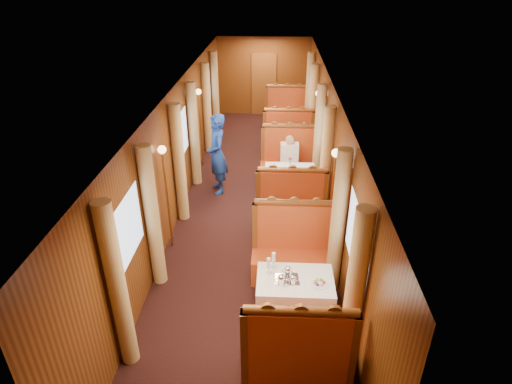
# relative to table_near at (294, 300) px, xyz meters

# --- Properties ---
(floor) EXTENTS (3.00, 12.00, 0.01)m
(floor) POSITION_rel_table_near_xyz_m (-0.75, 3.50, -0.38)
(floor) COLOR black
(floor) RESTS_ON ground
(ceiling) EXTENTS (3.00, 12.00, 0.01)m
(ceiling) POSITION_rel_table_near_xyz_m (-0.75, 3.50, 2.12)
(ceiling) COLOR silver
(ceiling) RESTS_ON wall_left
(wall_far) EXTENTS (3.00, 0.01, 2.50)m
(wall_far) POSITION_rel_table_near_xyz_m (-0.75, 9.50, 0.88)
(wall_far) COLOR brown
(wall_far) RESTS_ON floor
(wall_left) EXTENTS (0.01, 12.00, 2.50)m
(wall_left) POSITION_rel_table_near_xyz_m (-2.25, 3.50, 0.88)
(wall_left) COLOR brown
(wall_left) RESTS_ON floor
(wall_right) EXTENTS (0.01, 12.00, 2.50)m
(wall_right) POSITION_rel_table_near_xyz_m (0.75, 3.50, 0.88)
(wall_right) COLOR brown
(wall_right) RESTS_ON floor
(doorway_far) EXTENTS (0.80, 0.04, 2.00)m
(doorway_far) POSITION_rel_table_near_xyz_m (-0.75, 9.47, 0.62)
(doorway_far) COLOR brown
(doorway_far) RESTS_ON floor
(table_near) EXTENTS (1.05, 0.72, 0.75)m
(table_near) POSITION_rel_table_near_xyz_m (0.00, 0.00, 0.00)
(table_near) COLOR white
(table_near) RESTS_ON floor
(banquette_near_fwd) EXTENTS (1.30, 0.55, 1.34)m
(banquette_near_fwd) POSITION_rel_table_near_xyz_m (0.00, -1.01, 0.05)
(banquette_near_fwd) COLOR #A62312
(banquette_near_fwd) RESTS_ON floor
(banquette_near_aft) EXTENTS (1.30, 0.55, 1.34)m
(banquette_near_aft) POSITION_rel_table_near_xyz_m (0.00, 1.01, 0.05)
(banquette_near_aft) COLOR #A62312
(banquette_near_aft) RESTS_ON floor
(table_mid) EXTENTS (1.05, 0.72, 0.75)m
(table_mid) POSITION_rel_table_near_xyz_m (0.00, 3.50, 0.00)
(table_mid) COLOR white
(table_mid) RESTS_ON floor
(banquette_mid_fwd) EXTENTS (1.30, 0.55, 1.34)m
(banquette_mid_fwd) POSITION_rel_table_near_xyz_m (0.00, 2.49, 0.05)
(banquette_mid_fwd) COLOR #A62312
(banquette_mid_fwd) RESTS_ON floor
(banquette_mid_aft) EXTENTS (1.30, 0.55, 1.34)m
(banquette_mid_aft) POSITION_rel_table_near_xyz_m (0.00, 4.51, 0.05)
(banquette_mid_aft) COLOR #A62312
(banquette_mid_aft) RESTS_ON floor
(table_far) EXTENTS (1.05, 0.72, 0.75)m
(table_far) POSITION_rel_table_near_xyz_m (0.00, 7.00, 0.00)
(table_far) COLOR white
(table_far) RESTS_ON floor
(banquette_far_fwd) EXTENTS (1.30, 0.55, 1.34)m
(banquette_far_fwd) POSITION_rel_table_near_xyz_m (0.00, 5.99, 0.05)
(banquette_far_fwd) COLOR #A62312
(banquette_far_fwd) RESTS_ON floor
(banquette_far_aft) EXTENTS (1.30, 0.55, 1.34)m
(banquette_far_aft) POSITION_rel_table_near_xyz_m (0.00, 8.01, 0.05)
(banquette_far_aft) COLOR #A62312
(banquette_far_aft) RESTS_ON floor
(tea_tray) EXTENTS (0.36, 0.29, 0.01)m
(tea_tray) POSITION_rel_table_near_xyz_m (-0.12, -0.02, 0.38)
(tea_tray) COLOR silver
(tea_tray) RESTS_ON table_near
(teapot_left) EXTENTS (0.17, 0.13, 0.13)m
(teapot_left) POSITION_rel_table_near_xyz_m (-0.19, -0.13, 0.44)
(teapot_left) COLOR silver
(teapot_left) RESTS_ON tea_tray
(teapot_right) EXTENTS (0.15, 0.12, 0.11)m
(teapot_right) POSITION_rel_table_near_xyz_m (-0.04, -0.10, 0.43)
(teapot_right) COLOR silver
(teapot_right) RESTS_ON tea_tray
(teapot_back) EXTENTS (0.17, 0.13, 0.13)m
(teapot_back) POSITION_rel_table_near_xyz_m (-0.10, 0.05, 0.44)
(teapot_back) COLOR silver
(teapot_back) RESTS_ON tea_tray
(fruit_plate) EXTENTS (0.24, 0.24, 0.05)m
(fruit_plate) POSITION_rel_table_near_xyz_m (0.32, -0.08, 0.39)
(fruit_plate) COLOR white
(fruit_plate) RESTS_ON table_near
(cup_inboard) EXTENTS (0.08, 0.08, 0.26)m
(cup_inboard) POSITION_rel_table_near_xyz_m (-0.37, 0.10, 0.48)
(cup_inboard) COLOR white
(cup_inboard) RESTS_ON table_near
(cup_outboard) EXTENTS (0.08, 0.08, 0.26)m
(cup_outboard) POSITION_rel_table_near_xyz_m (-0.30, 0.22, 0.48)
(cup_outboard) COLOR white
(cup_outboard) RESTS_ON table_near
(rose_vase_mid) EXTENTS (0.06, 0.06, 0.36)m
(rose_vase_mid) POSITION_rel_table_near_xyz_m (-0.00, 3.53, 0.55)
(rose_vase_mid) COLOR silver
(rose_vase_mid) RESTS_ON table_mid
(rose_vase_far) EXTENTS (0.06, 0.06, 0.36)m
(rose_vase_far) POSITION_rel_table_near_xyz_m (0.02, 6.98, 0.55)
(rose_vase_far) COLOR silver
(rose_vase_far) RESTS_ON table_far
(window_left_near) EXTENTS (0.01, 1.20, 0.90)m
(window_left_near) POSITION_rel_table_near_xyz_m (-2.24, 0.00, 1.07)
(window_left_near) COLOR #98ADCC
(window_left_near) RESTS_ON wall_left
(curtain_left_near_a) EXTENTS (0.22, 0.22, 2.35)m
(curtain_left_near_a) POSITION_rel_table_near_xyz_m (-2.13, -0.78, 0.80)
(curtain_left_near_a) COLOR #DAB56F
(curtain_left_near_a) RESTS_ON floor
(curtain_left_near_b) EXTENTS (0.22, 0.22, 2.35)m
(curtain_left_near_b) POSITION_rel_table_near_xyz_m (-2.13, 0.78, 0.80)
(curtain_left_near_b) COLOR #DAB56F
(curtain_left_near_b) RESTS_ON floor
(window_right_near) EXTENTS (0.01, 1.20, 0.90)m
(window_right_near) POSITION_rel_table_near_xyz_m (0.74, 0.00, 1.07)
(window_right_near) COLOR #98ADCC
(window_right_near) RESTS_ON wall_right
(curtain_right_near_a) EXTENTS (0.22, 0.22, 2.35)m
(curtain_right_near_a) POSITION_rel_table_near_xyz_m (0.63, -0.78, 0.80)
(curtain_right_near_a) COLOR #DAB56F
(curtain_right_near_a) RESTS_ON floor
(curtain_right_near_b) EXTENTS (0.22, 0.22, 2.35)m
(curtain_right_near_b) POSITION_rel_table_near_xyz_m (0.63, 0.78, 0.80)
(curtain_right_near_b) COLOR #DAB56F
(curtain_right_near_b) RESTS_ON floor
(window_left_mid) EXTENTS (0.01, 1.20, 0.90)m
(window_left_mid) POSITION_rel_table_near_xyz_m (-2.24, 3.50, 1.07)
(window_left_mid) COLOR #98ADCC
(window_left_mid) RESTS_ON wall_left
(curtain_left_mid_a) EXTENTS (0.22, 0.22, 2.35)m
(curtain_left_mid_a) POSITION_rel_table_near_xyz_m (-2.13, 2.72, 0.80)
(curtain_left_mid_a) COLOR #DAB56F
(curtain_left_mid_a) RESTS_ON floor
(curtain_left_mid_b) EXTENTS (0.22, 0.22, 2.35)m
(curtain_left_mid_b) POSITION_rel_table_near_xyz_m (-2.13, 4.28, 0.80)
(curtain_left_mid_b) COLOR #DAB56F
(curtain_left_mid_b) RESTS_ON floor
(window_right_mid) EXTENTS (0.01, 1.20, 0.90)m
(window_right_mid) POSITION_rel_table_near_xyz_m (0.74, 3.50, 1.07)
(window_right_mid) COLOR #98ADCC
(window_right_mid) RESTS_ON wall_right
(curtain_right_mid_a) EXTENTS (0.22, 0.22, 2.35)m
(curtain_right_mid_a) POSITION_rel_table_near_xyz_m (0.63, 2.72, 0.80)
(curtain_right_mid_a) COLOR #DAB56F
(curtain_right_mid_a) RESTS_ON floor
(curtain_right_mid_b) EXTENTS (0.22, 0.22, 2.35)m
(curtain_right_mid_b) POSITION_rel_table_near_xyz_m (0.63, 4.28, 0.80)
(curtain_right_mid_b) COLOR #DAB56F
(curtain_right_mid_b) RESTS_ON floor
(window_left_far) EXTENTS (0.01, 1.20, 0.90)m
(window_left_far) POSITION_rel_table_near_xyz_m (-2.24, 7.00, 1.07)
(window_left_far) COLOR #98ADCC
(window_left_far) RESTS_ON wall_left
(curtain_left_far_a) EXTENTS (0.22, 0.22, 2.35)m
(curtain_left_far_a) POSITION_rel_table_near_xyz_m (-2.13, 6.22, 0.80)
(curtain_left_far_a) COLOR #DAB56F
(curtain_left_far_a) RESTS_ON floor
(curtain_left_far_b) EXTENTS (0.22, 0.22, 2.35)m
(curtain_left_far_b) POSITION_rel_table_near_xyz_m (-2.13, 7.78, 0.80)
(curtain_left_far_b) COLOR #DAB56F
(curtain_left_far_b) RESTS_ON floor
(window_right_far) EXTENTS (0.01, 1.20, 0.90)m
(window_right_far) POSITION_rel_table_near_xyz_m (0.74, 7.00, 1.07)
(window_right_far) COLOR #98ADCC
(window_right_far) RESTS_ON wall_right
(curtain_right_far_a) EXTENTS (0.22, 0.22, 2.35)m
(curtain_right_far_a) POSITION_rel_table_near_xyz_m (0.63, 6.22, 0.80)
(curtain_right_far_a) COLOR #DAB56F
(curtain_right_far_a) RESTS_ON floor
(curtain_right_far_b) EXTENTS (0.22, 0.22, 2.35)m
(curtain_right_far_b) POSITION_rel_table_near_xyz_m (0.63, 7.78, 0.80)
(curtain_right_far_b) COLOR #DAB56F
(curtain_right_far_b) RESTS_ON floor
(sconce_left_fore) EXTENTS (0.14, 0.14, 1.95)m
(sconce_left_fore) POSITION_rel_table_near_xyz_m (-2.15, 1.75, 1.01)
(sconce_left_fore) COLOR #BF8C3F
(sconce_left_fore) RESTS_ON floor
(sconce_right_fore) EXTENTS (0.14, 0.14, 1.95)m
(sconce_right_fore) POSITION_rel_table_near_xyz_m (0.65, 1.75, 1.01)
(sconce_right_fore) COLOR #BF8C3F
(sconce_right_fore) RESTS_ON floor
(sconce_left_aft) EXTENTS (0.14, 0.14, 1.95)m
(sconce_left_aft) POSITION_rel_table_near_xyz_m (-2.15, 5.25, 1.01)
(sconce_left_aft) COLOR #BF8C3F
(sconce_left_aft) RESTS_ON floor
(sconce_right_aft) EXTENTS (0.14, 0.14, 1.95)m
(sconce_right_aft) POSITION_rel_table_near_xyz_m (0.65, 5.25, 1.01)
(sconce_right_aft) COLOR #BF8C3F
(sconce_right_aft) RESTS_ON floor
(steward) EXTENTS (0.61, 0.75, 1.78)m
(steward) POSITION_rel_table_near_xyz_m (-1.57, 3.88, 0.52)
(steward) COLOR navy
(steward) RESTS_ON floor
(passenger) EXTENTS (0.40, 0.44, 0.76)m
(passenger) POSITION_rel_table_near_xyz_m (-0.00, 4.22, 0.37)
(passenger) COLOR beige
(passenger) RESTS_ON banquette_mid_aft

